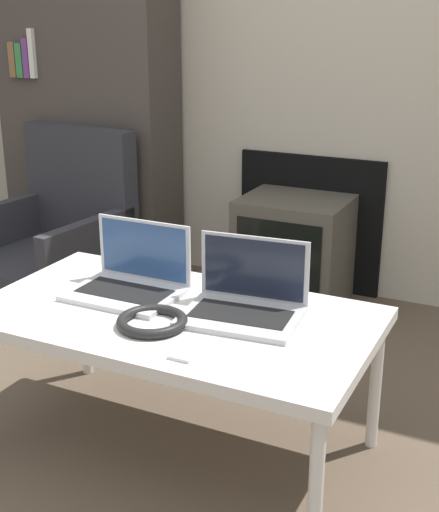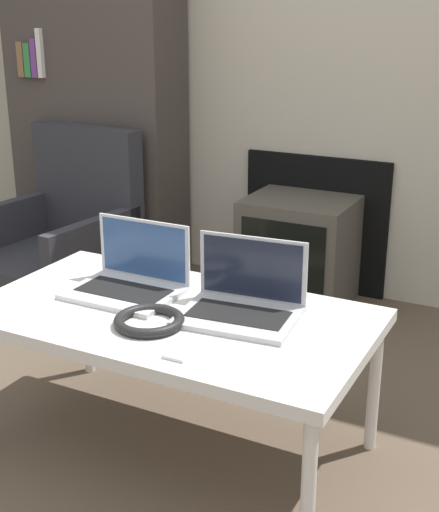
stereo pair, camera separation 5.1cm
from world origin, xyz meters
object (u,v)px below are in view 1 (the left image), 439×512
at_px(laptop_left, 131,279).
at_px(laptop_right, 245,300).
at_px(headphones, 152,321).
at_px(phone, 190,349).
at_px(armchair, 60,223).
at_px(tv, 294,251).

distance_m(laptop_left, laptop_right, 0.38).
bearing_deg(laptop_left, headphones, -45.19).
bearing_deg(laptop_right, phone, -102.28).
height_order(phone, armchair, armchair).
height_order(laptop_right, headphones, laptop_right).
xyz_separation_m(laptop_left, tv, (0.10, 1.18, -0.25)).
relative_size(headphones, armchair, 0.26).
xyz_separation_m(laptop_left, phone, (0.35, -0.27, -0.04)).
bearing_deg(phone, laptop_left, 142.15).
distance_m(laptop_left, tv, 1.21).
bearing_deg(phone, headphones, 152.38).
xyz_separation_m(headphones, tv, (-0.09, 1.36, -0.23)).
bearing_deg(tv, armchair, -162.88).
bearing_deg(tv, phone, -80.15).
relative_size(tv, armchair, 0.64).
relative_size(headphones, tv, 0.40).
bearing_deg(headphones, tv, 93.63).
height_order(laptop_left, headphones, laptop_left).
relative_size(laptop_right, headphones, 1.78).
bearing_deg(headphones, laptop_left, 134.92).
distance_m(laptop_left, armchair, 1.29).
bearing_deg(laptop_right, headphones, -142.30).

